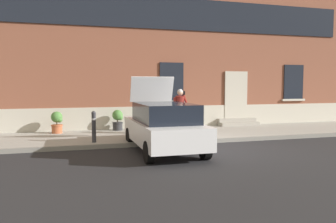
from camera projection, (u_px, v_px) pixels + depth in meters
ground_plane at (221, 148)px, 11.17m from camera, size 80.00×80.00×0.00m
sidewalk at (191, 134)px, 13.84m from camera, size 24.00×3.60×0.15m
curb_edge at (209, 141)px, 12.06m from camera, size 24.00×0.12×0.15m
building_facade at (173, 49)px, 15.93m from camera, size 24.00×1.52×7.50m
entrance_stoop at (238, 122)px, 16.11m from camera, size 1.93×0.64×0.32m
hatchback_car_white at (164, 126)px, 10.42m from camera, size 1.80×4.07×2.34m
bollard_near_person at (201, 122)px, 12.36m from camera, size 0.15×0.15×1.04m
bollard_far_left at (94, 125)px, 11.28m from camera, size 0.15×0.15×1.04m
person_on_phone at (180, 109)px, 13.02m from camera, size 0.51×0.48×1.75m
planter_terracotta at (57, 122)px, 13.44m from camera, size 0.44×0.44×0.86m
planter_charcoal at (118, 119)px, 14.30m from camera, size 0.44×0.44×0.86m
planter_olive at (175, 118)px, 14.70m from camera, size 0.44×0.44×0.86m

